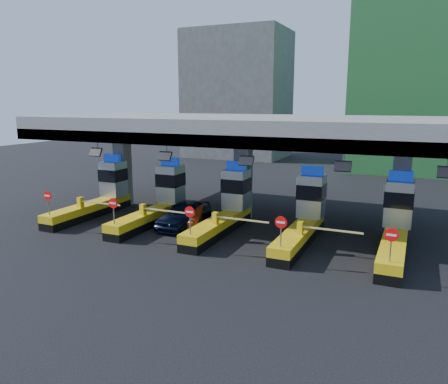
% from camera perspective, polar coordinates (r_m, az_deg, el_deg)
% --- Properties ---
extents(ground, '(120.00, 120.00, 0.00)m').
position_cam_1_polar(ground, '(27.72, 0.16, -4.97)').
color(ground, black).
rests_on(ground, ground).
extents(toll_canopy, '(28.00, 12.09, 7.00)m').
position_cam_1_polar(toll_canopy, '(29.26, 2.47, 8.12)').
color(toll_canopy, slate).
rests_on(toll_canopy, ground).
extents(toll_lane_far_left, '(4.43, 8.00, 4.16)m').
position_cam_1_polar(toll_lane_far_left, '(32.82, -15.81, -0.28)').
color(toll_lane_far_left, black).
rests_on(toll_lane_far_left, ground).
extents(toll_lane_left, '(4.43, 8.00, 4.16)m').
position_cam_1_polar(toll_lane_left, '(29.90, -8.41, -1.10)').
color(toll_lane_left, black).
rests_on(toll_lane_left, ground).
extents(toll_lane_center, '(4.43, 8.00, 4.16)m').
position_cam_1_polar(toll_lane_center, '(27.60, 0.40, -2.04)').
color(toll_lane_center, black).
rests_on(toll_lane_center, ground).
extents(toll_lane_right, '(4.43, 8.00, 4.16)m').
position_cam_1_polar(toll_lane_right, '(26.06, 10.53, -3.07)').
color(toll_lane_right, black).
rests_on(toll_lane_right, ground).
extents(toll_lane_far_right, '(4.43, 8.00, 4.16)m').
position_cam_1_polar(toll_lane_far_right, '(25.42, 21.57, -4.08)').
color(toll_lane_far_right, black).
rests_on(toll_lane_far_right, ground).
extents(bg_building_scaffold, '(18.00, 12.00, 28.00)m').
position_cam_1_polar(bg_building_scaffold, '(56.62, 26.36, 16.64)').
color(bg_building_scaffold, '#1E5926').
rests_on(bg_building_scaffold, ground).
extents(bg_building_concrete, '(14.00, 10.00, 18.00)m').
position_cam_1_polar(bg_building_concrete, '(65.18, 1.79, 12.58)').
color(bg_building_concrete, '#4C4C49').
rests_on(bg_building_concrete, ground).
extents(van, '(1.99, 4.94, 1.68)m').
position_cam_1_polar(van, '(28.35, -5.21, -2.88)').
color(van, black).
rests_on(van, ground).
extents(red_car, '(2.54, 4.14, 1.29)m').
position_cam_1_polar(red_car, '(28.62, -4.19, -3.13)').
color(red_car, maroon).
rests_on(red_car, ground).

